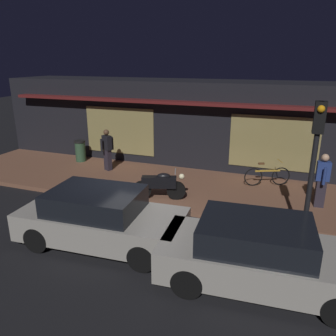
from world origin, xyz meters
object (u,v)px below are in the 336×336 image
at_px(person_photographer, 107,149).
at_px(person_bystander, 322,179).
at_px(traffic_light_pole, 315,152).
at_px(parked_car_near, 100,218).
at_px(trash_bin, 80,151).
at_px(motorcycle, 160,184).
at_px(bicycle_parked, 267,176).
at_px(parked_car_far, 259,254).

bearing_deg(person_photographer, person_bystander, -6.42).
bearing_deg(traffic_light_pole, person_bystander, 79.04).
distance_m(person_photographer, parked_car_near, 5.53).
distance_m(trash_bin, traffic_light_pole, 10.17).
relative_size(motorcycle, bicycle_parked, 1.09).
xyz_separation_m(person_bystander, traffic_light_pole, (-0.48, -2.49, 1.45)).
relative_size(motorcycle, parked_car_near, 0.39).
height_order(motorcycle, trash_bin, motorcycle).
bearing_deg(parked_car_far, bicycle_parked, 92.95).
xyz_separation_m(motorcycle, parked_car_far, (3.40, -3.12, 0.06)).
height_order(person_bystander, traffic_light_pole, traffic_light_pole).
bearing_deg(person_bystander, parked_car_far, -107.70).
distance_m(bicycle_parked, traffic_light_pole, 4.44).
height_order(motorcycle, parked_car_far, parked_car_far).
height_order(bicycle_parked, parked_car_far, parked_car_far).
relative_size(traffic_light_pole, parked_car_far, 0.85).
bearing_deg(person_photographer, motorcycle, -33.40).
relative_size(person_photographer, traffic_light_pole, 0.46).
distance_m(motorcycle, person_bystander, 4.91).
bearing_deg(parked_car_far, motorcycle, 137.45).
bearing_deg(motorcycle, person_photographer, 146.60).
xyz_separation_m(bicycle_parked, person_bystander, (1.65, -1.31, 0.52)).
xyz_separation_m(motorcycle, person_bystander, (4.76, 1.15, 0.38)).
xyz_separation_m(person_photographer, parked_car_near, (2.62, -4.86, -0.32)).
height_order(trash_bin, parked_car_far, parked_car_far).
bearing_deg(person_bystander, trash_bin, 170.77).
bearing_deg(parked_car_far, person_bystander, 72.30).
distance_m(bicycle_parked, person_bystander, 2.17).
relative_size(motorcycle, parked_car_far, 0.39).
relative_size(motorcycle, trash_bin, 1.78).
height_order(bicycle_parked, trash_bin, trash_bin).
relative_size(motorcycle, person_photographer, 0.99).
distance_m(trash_bin, parked_car_far, 10.11).
bearing_deg(motorcycle, bicycle_parked, 38.41).
bearing_deg(parked_car_far, traffic_light_pole, 63.70).
height_order(bicycle_parked, traffic_light_pole, traffic_light_pole).
distance_m(motorcycle, trash_bin, 5.57).
relative_size(trash_bin, traffic_light_pole, 0.26).
distance_m(bicycle_parked, parked_car_far, 5.60).
relative_size(person_photographer, person_bystander, 1.00).
distance_m(person_photographer, traffic_light_pole, 8.23).
bearing_deg(parked_car_near, trash_bin, 128.36).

